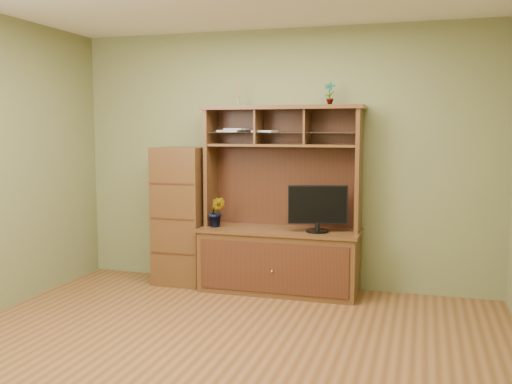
% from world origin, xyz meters
% --- Properties ---
extents(room, '(4.54, 4.04, 2.74)m').
position_xyz_m(room, '(0.00, 0.00, 1.35)').
color(room, brown).
rests_on(room, ground).
extents(media_hutch, '(1.66, 0.61, 1.90)m').
position_xyz_m(media_hutch, '(0.05, 1.73, 0.52)').
color(media_hutch, '#4A2915').
rests_on(media_hutch, room).
extents(monitor, '(0.58, 0.23, 0.46)m').
position_xyz_m(monitor, '(0.45, 1.65, 0.90)').
color(monitor, black).
rests_on(monitor, media_hutch).
extents(orchid_plant, '(0.19, 0.16, 0.31)m').
position_xyz_m(orchid_plant, '(-0.61, 1.65, 0.81)').
color(orchid_plant, '#31561D').
rests_on(orchid_plant, media_hutch).
extents(top_plant, '(0.13, 0.09, 0.23)m').
position_xyz_m(top_plant, '(0.53, 1.80, 2.01)').
color(top_plant, '#345D20').
rests_on(top_plant, media_hutch).
extents(reed_diffuser, '(0.06, 0.06, 0.28)m').
position_xyz_m(reed_diffuser, '(-0.43, 1.81, 2.01)').
color(reed_diffuser, silver).
rests_on(reed_diffuser, media_hutch).
extents(magazines, '(0.65, 0.24, 0.04)m').
position_xyz_m(magazines, '(-0.36, 1.80, 1.65)').
color(magazines, silver).
rests_on(magazines, media_hutch).
extents(side_cabinet, '(0.53, 0.48, 1.47)m').
position_xyz_m(side_cabinet, '(-1.05, 1.74, 0.74)').
color(side_cabinet, '#4A2915').
rests_on(side_cabinet, room).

